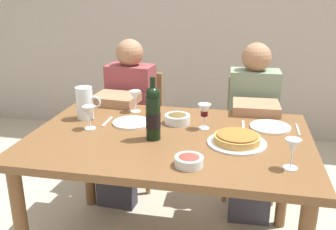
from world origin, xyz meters
TOP-DOWN VIEW (x-y plane):
  - dining_table at (0.00, 0.00)m, footprint 1.50×1.00m
  - wine_bottle at (-0.07, -0.06)m, footprint 0.08×0.08m
  - water_pitcher at (-0.55, 0.17)m, footprint 0.15×0.10m
  - baked_tart at (0.36, -0.04)m, footprint 0.30×0.30m
  - salad_bowl at (0.16, -0.33)m, footprint 0.13×0.13m
  - olive_bowl at (0.01, 0.20)m, footprint 0.15×0.15m
  - wine_glass_left_diner at (-0.46, 0.01)m, footprint 0.07×0.07m
  - wine_glass_right_diner at (-0.29, 0.36)m, footprint 0.07×0.07m
  - wine_glass_centre at (0.17, 0.15)m, footprint 0.07×0.07m
  - wine_glass_spare at (0.60, -0.27)m, footprint 0.07×0.07m
  - dinner_plate_left_setting at (0.54, 0.23)m, footprint 0.23×0.23m
  - dinner_plate_right_setting at (-0.25, 0.14)m, footprint 0.22×0.22m
  - fork_left_setting at (0.39, 0.23)m, footprint 0.02×0.16m
  - knife_left_setting at (0.69, 0.23)m, footprint 0.01×0.18m
  - knife_right_setting at (-0.10, 0.14)m, footprint 0.01×0.18m
  - spoon_right_setting at (-0.40, 0.14)m, footprint 0.02×0.16m
  - chair_left at (-0.44, 0.90)m, footprint 0.43×0.43m
  - diner_left at (-0.46, 0.67)m, footprint 0.36×0.52m
  - chair_right at (0.45, 0.90)m, footprint 0.42×0.42m
  - diner_right at (0.45, 0.67)m, footprint 0.35×0.51m

SIDE VIEW (x-z plane):
  - chair_left at x=-0.44m, z-range 0.06..0.93m
  - chair_right at x=0.45m, z-range 0.06..0.93m
  - diner_left at x=-0.46m, z-range 0.04..1.20m
  - diner_right at x=0.45m, z-range 0.04..1.20m
  - dining_table at x=0.00m, z-range 0.29..1.05m
  - fork_left_setting at x=0.39m, z-range 0.76..0.76m
  - knife_left_setting at x=0.69m, z-range 0.76..0.76m
  - knife_right_setting at x=-0.10m, z-range 0.76..0.76m
  - spoon_right_setting at x=-0.40m, z-range 0.76..0.76m
  - dinner_plate_left_setting at x=0.54m, z-range 0.76..0.77m
  - dinner_plate_right_setting at x=-0.25m, z-range 0.76..0.77m
  - salad_bowl at x=0.16m, z-range 0.76..0.81m
  - baked_tart at x=0.36m, z-range 0.76..0.82m
  - olive_bowl at x=0.01m, z-range 0.76..0.82m
  - water_pitcher at x=-0.55m, z-range 0.75..0.94m
  - wine_glass_left_diner at x=-0.46m, z-range 0.79..0.92m
  - wine_glass_spare at x=0.60m, z-range 0.79..0.93m
  - wine_glass_right_diner at x=-0.29m, z-range 0.79..0.93m
  - wine_glass_centre at x=0.17m, z-range 0.79..0.93m
  - wine_bottle at x=-0.07m, z-range 0.74..1.07m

